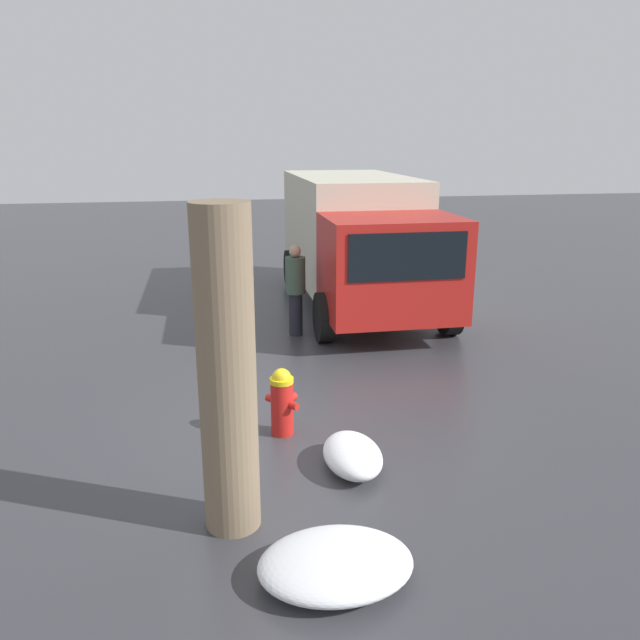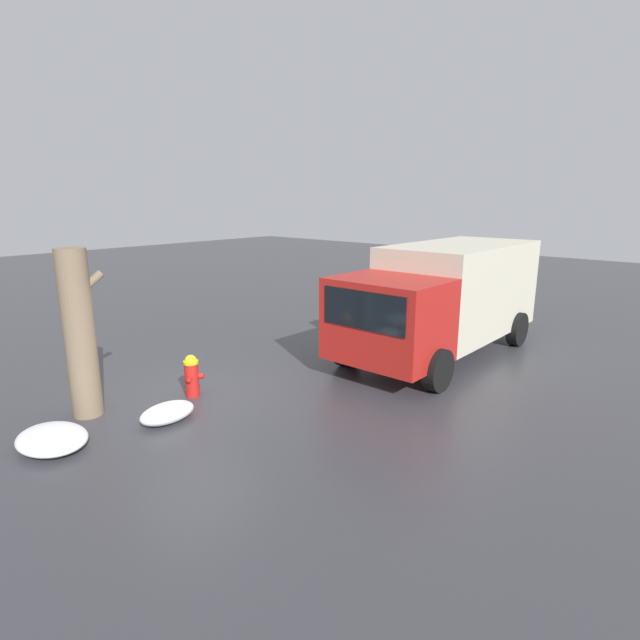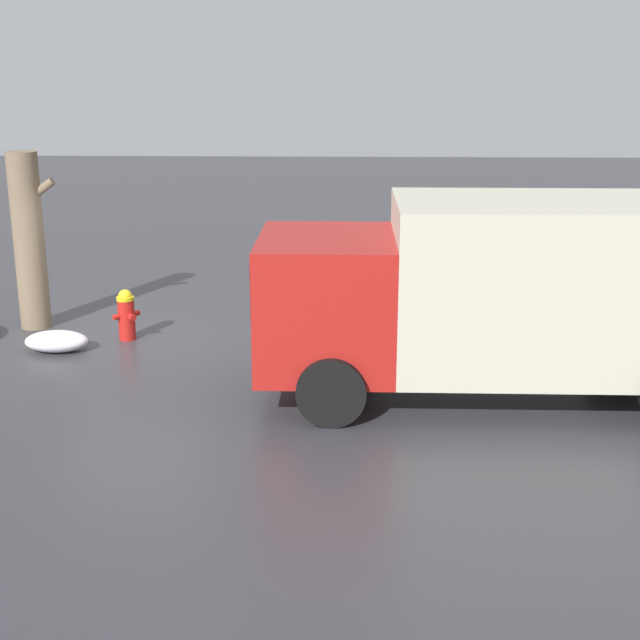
# 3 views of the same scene
# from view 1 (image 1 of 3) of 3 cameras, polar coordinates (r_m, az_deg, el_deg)

# --- Properties ---
(ground_plane) EXTENTS (60.00, 60.00, 0.00)m
(ground_plane) POSITION_cam_1_polar(r_m,az_deg,el_deg) (7.92, -3.44, -10.30)
(ground_plane) COLOR #38383D
(fire_hydrant) EXTENTS (0.41, 0.41, 0.86)m
(fire_hydrant) POSITION_cam_1_polar(r_m,az_deg,el_deg) (7.73, -3.48, -7.37)
(fire_hydrant) COLOR red
(fire_hydrant) RESTS_ON ground_plane
(tree_trunk) EXTENTS (0.80, 0.52, 3.05)m
(tree_trunk) POSITION_cam_1_polar(r_m,az_deg,el_deg) (5.63, -8.50, -4.81)
(tree_trunk) COLOR #7F6B51
(tree_trunk) RESTS_ON ground_plane
(delivery_truck) EXTENTS (6.57, 2.65, 2.73)m
(delivery_truck) POSITION_cam_1_polar(r_m,az_deg,el_deg) (13.46, 3.48, 7.64)
(delivery_truck) COLOR red
(delivery_truck) RESTS_ON ground_plane
(pedestrian) EXTENTS (0.37, 0.37, 1.68)m
(pedestrian) POSITION_cam_1_polar(r_m,az_deg,el_deg) (11.41, -2.26, 3.06)
(pedestrian) COLOR #23232D
(pedestrian) RESTS_ON ground_plane
(snow_pile_by_hydrant) EXTENTS (1.00, 1.31, 0.29)m
(snow_pile_by_hydrant) POSITION_cam_1_polar(r_m,az_deg,el_deg) (5.57, 1.44, -21.38)
(snow_pile_by_hydrant) COLOR white
(snow_pile_by_hydrant) RESTS_ON ground_plane
(snow_pile_curbside) EXTENTS (1.01, 0.64, 0.33)m
(snow_pile_curbside) POSITION_cam_1_polar(r_m,az_deg,el_deg) (7.08, 2.99, -12.22)
(snow_pile_curbside) COLOR white
(snow_pile_curbside) RESTS_ON ground_plane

